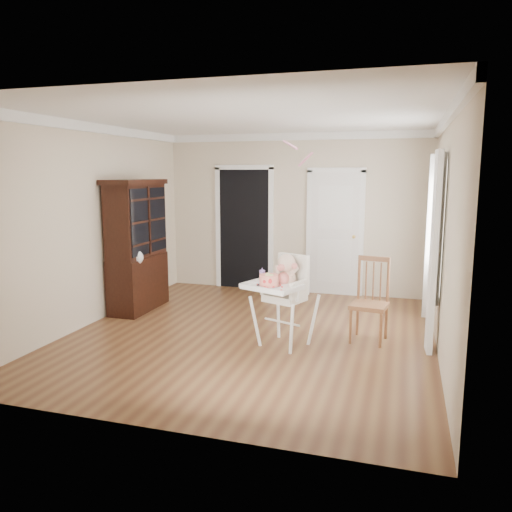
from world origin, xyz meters
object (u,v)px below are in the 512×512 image
(china_cabinet, at_px, (137,245))
(dining_chair, at_px, (370,303))
(sippy_cup, at_px, (262,275))
(high_chair, at_px, (284,290))
(cake, at_px, (269,280))

(china_cabinet, bearing_deg, dining_chair, -7.54)
(sippy_cup, xyz_separation_m, dining_chair, (1.23, 0.49, -0.36))
(sippy_cup, distance_m, china_cabinet, 2.41)
(high_chair, bearing_deg, sippy_cup, -157.48)
(high_chair, height_order, sippy_cup, high_chair)
(high_chair, height_order, dining_chair, high_chair)
(china_cabinet, distance_m, dining_chair, 3.51)
(cake, distance_m, china_cabinet, 2.63)
(cake, height_order, dining_chair, dining_chair)
(cake, relative_size, china_cabinet, 0.15)
(cake, height_order, china_cabinet, china_cabinet)
(dining_chair, bearing_deg, sippy_cup, -150.56)
(china_cabinet, bearing_deg, cake, -26.20)
(china_cabinet, relative_size, dining_chair, 1.89)
(cake, xyz_separation_m, sippy_cup, (-0.14, 0.22, 0.01))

